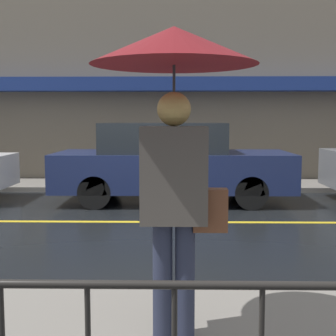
% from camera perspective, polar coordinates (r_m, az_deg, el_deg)
% --- Properties ---
extents(ground_plane, '(80.00, 80.00, 0.00)m').
position_cam_1_polar(ground_plane, '(7.82, -5.55, -6.56)').
color(ground_plane, black).
extents(sidewalk_far, '(28.00, 1.73, 0.11)m').
position_cam_1_polar(sidewalk_far, '(11.77, -3.31, -2.07)').
color(sidewalk_far, slate).
rests_on(sidewalk_far, ground_plane).
extents(lane_marking, '(25.20, 0.12, 0.01)m').
position_cam_1_polar(lane_marking, '(7.82, -5.55, -6.53)').
color(lane_marking, gold).
rests_on(lane_marking, ground_plane).
extents(building_storefront, '(28.00, 0.85, 5.37)m').
position_cam_1_polar(building_storefront, '(12.68, -3.04, 10.38)').
color(building_storefront, '#706656').
rests_on(building_storefront, ground_plane).
extents(pedestrian, '(1.15, 1.15, 2.20)m').
position_cam_1_polar(pedestrian, '(3.23, 0.82, 9.35)').
color(pedestrian, '#23283D').
rests_on(pedestrian, sidewalk_near).
extents(car_navy, '(4.76, 1.90, 1.62)m').
position_cam_1_polar(car_navy, '(9.59, 0.31, 0.69)').
color(car_navy, '#19234C').
rests_on(car_navy, ground_plane).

